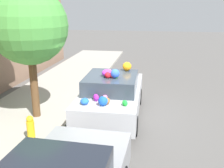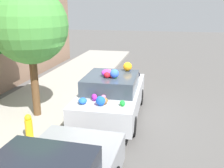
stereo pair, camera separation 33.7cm
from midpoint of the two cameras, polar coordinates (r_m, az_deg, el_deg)
ground_plane at (r=8.82m, az=0.29°, el=-6.85°), size 60.00×60.00×0.00m
sidewalk_curb at (r=9.68m, az=-15.61°, el=-4.95°), size 24.00×3.20×0.10m
street_tree at (r=8.25m, az=-16.35°, el=12.01°), size 2.30×2.30×4.01m
fire_hydrant at (r=7.31m, az=-16.39°, el=-8.94°), size 0.20×0.20×0.70m
art_car at (r=8.50m, az=1.14°, el=-2.34°), size 4.07×1.90×1.73m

